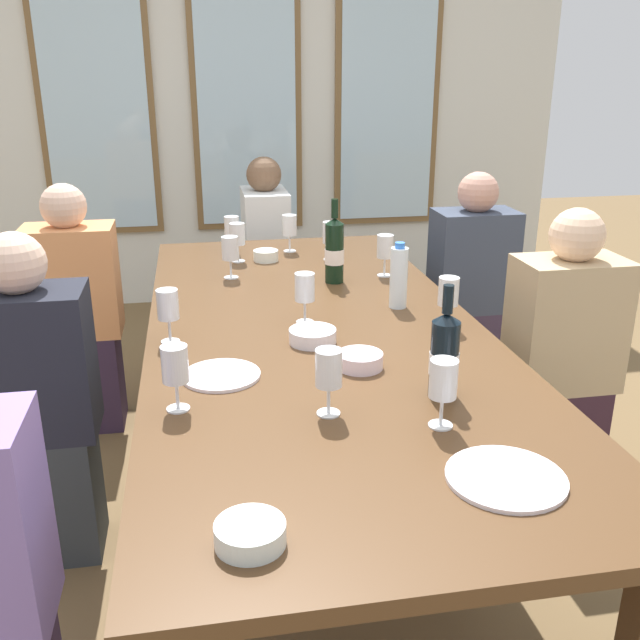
# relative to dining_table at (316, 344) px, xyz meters

# --- Properties ---
(ground_plane) EXTENTS (12.00, 12.00, 0.00)m
(ground_plane) POSITION_rel_dining_table_xyz_m (0.00, 0.00, -0.68)
(ground_plane) COLOR brown
(back_wall_with_windows) EXTENTS (4.31, 0.10, 2.90)m
(back_wall_with_windows) POSITION_rel_dining_table_xyz_m (0.00, 2.67, 0.77)
(back_wall_with_windows) COLOR silver
(back_wall_with_windows) RESTS_ON ground
(dining_table) EXTENTS (1.11, 2.57, 0.74)m
(dining_table) POSITION_rel_dining_table_xyz_m (0.00, 0.00, 0.00)
(dining_table) COLOR #53361E
(dining_table) RESTS_ON ground
(white_plate_0) EXTENTS (0.26, 0.26, 0.01)m
(white_plate_0) POSITION_rel_dining_table_xyz_m (0.24, -0.98, 0.06)
(white_plate_0) COLOR white
(white_plate_0) RESTS_ON dining_table
(white_plate_1) EXTENTS (0.22, 0.22, 0.01)m
(white_plate_1) POSITION_rel_dining_table_xyz_m (-0.33, -0.35, 0.06)
(white_plate_1) COLOR white
(white_plate_1) RESTS_ON dining_table
(wine_bottle_0) EXTENTS (0.08, 0.08, 0.31)m
(wine_bottle_0) POSITION_rel_dining_table_xyz_m (0.24, -0.57, 0.18)
(wine_bottle_0) COLOR black
(wine_bottle_0) RESTS_ON dining_table
(wine_bottle_1) EXTENTS (0.08, 0.08, 0.34)m
(wine_bottle_1) POSITION_rel_dining_table_xyz_m (0.16, 0.50, 0.19)
(wine_bottle_1) COLOR black
(wine_bottle_1) RESTS_ON dining_table
(tasting_bowl_0) EXTENTS (0.15, 0.15, 0.05)m
(tasting_bowl_0) POSITION_rel_dining_table_xyz_m (-0.04, -0.14, 0.08)
(tasting_bowl_0) COLOR white
(tasting_bowl_0) RESTS_ON dining_table
(tasting_bowl_1) EXTENTS (0.13, 0.13, 0.05)m
(tasting_bowl_1) POSITION_rel_dining_table_xyz_m (0.07, -0.35, 0.08)
(tasting_bowl_1) COLOR white
(tasting_bowl_1) RESTS_ON dining_table
(tasting_bowl_2) EXTENTS (0.11, 0.11, 0.05)m
(tasting_bowl_2) POSITION_rel_dining_table_xyz_m (-0.08, 0.88, 0.08)
(tasting_bowl_2) COLOR white
(tasting_bowl_2) RESTS_ON dining_table
(tasting_bowl_3) EXTENTS (0.13, 0.13, 0.04)m
(tasting_bowl_3) POSITION_rel_dining_table_xyz_m (-0.32, -1.10, 0.08)
(tasting_bowl_3) COLOR white
(tasting_bowl_3) RESTS_ON dining_table
(water_bottle) EXTENTS (0.06, 0.06, 0.24)m
(water_bottle) POSITION_rel_dining_table_xyz_m (0.33, 0.15, 0.17)
(water_bottle) COLOR white
(water_bottle) RESTS_ON dining_table
(wine_glass_0) EXTENTS (0.07, 0.07, 0.17)m
(wine_glass_0) POSITION_rel_dining_table_xyz_m (-0.45, -0.53, 0.18)
(wine_glass_0) COLOR white
(wine_glass_0) RESTS_ON dining_table
(wine_glass_1) EXTENTS (0.07, 0.07, 0.17)m
(wine_glass_1) POSITION_rel_dining_table_xyz_m (0.38, 0.55, 0.18)
(wine_glass_1) COLOR white
(wine_glass_1) RESTS_ON dining_table
(wine_glass_2) EXTENTS (0.07, 0.07, 0.17)m
(wine_glass_2) POSITION_rel_dining_table_xyz_m (-0.48, -0.05, 0.18)
(wine_glass_2) COLOR white
(wine_glass_2) RESTS_ON dining_table
(wine_glass_3) EXTENTS (0.07, 0.07, 0.17)m
(wine_glass_3) POSITION_rel_dining_table_xyz_m (0.05, 1.03, 0.18)
(wine_glass_3) COLOR white
(wine_glass_3) RESTS_ON dining_table
(wine_glass_4) EXTENTS (0.07, 0.07, 0.17)m
(wine_glass_4) POSITION_rel_dining_table_xyz_m (-0.21, 1.04, 0.18)
(wine_glass_4) COLOR white
(wine_glass_4) RESTS_ON dining_table
(wine_glass_5) EXTENTS (0.07, 0.07, 0.17)m
(wine_glass_5) POSITION_rel_dining_table_xyz_m (-0.25, 0.64, 0.18)
(wine_glass_5) COLOR white
(wine_glass_5) RESTS_ON dining_table
(wine_glass_6) EXTENTS (0.07, 0.07, 0.17)m
(wine_glass_6) POSITION_rel_dining_table_xyz_m (0.21, 0.84, 0.18)
(wine_glass_6) COLOR white
(wine_glass_6) RESTS_ON dining_table
(wine_glass_7) EXTENTS (0.07, 0.07, 0.17)m
(wine_glass_7) POSITION_rel_dining_table_xyz_m (0.18, -0.73, 0.18)
(wine_glass_7) COLOR white
(wine_glass_7) RESTS_ON dining_table
(wine_glass_8) EXTENTS (0.07, 0.07, 0.17)m
(wine_glass_8) POSITION_rel_dining_table_xyz_m (-0.20, 0.89, 0.18)
(wine_glass_8) COLOR white
(wine_glass_8) RESTS_ON dining_table
(wine_glass_9) EXTENTS (0.07, 0.07, 0.17)m
(wine_glass_9) POSITION_rel_dining_table_xyz_m (-0.03, 0.05, 0.18)
(wine_glass_9) COLOR white
(wine_glass_9) RESTS_ON dining_table
(wine_glass_10) EXTENTS (0.07, 0.07, 0.17)m
(wine_glass_10) POSITION_rel_dining_table_xyz_m (-0.08, -0.62, 0.18)
(wine_glass_10) COLOR white
(wine_glass_10) RESTS_ON dining_table
(wine_glass_11) EXTENTS (0.07, 0.07, 0.17)m
(wine_glass_11) POSITION_rel_dining_table_xyz_m (0.43, -0.08, 0.18)
(wine_glass_11) COLOR white
(wine_glass_11) RESTS_ON dining_table
(seated_person_2) EXTENTS (0.38, 0.24, 1.11)m
(seated_person_2) POSITION_rel_dining_table_xyz_m (-0.92, -0.04, -0.15)
(seated_person_2) COLOR #303739
(seated_person_2) RESTS_ON ground
(seated_person_3) EXTENTS (0.38, 0.24, 1.11)m
(seated_person_3) POSITION_rel_dining_table_xyz_m (0.92, 0.01, -0.15)
(seated_person_3) COLOR #39212D
(seated_person_3) RESTS_ON ground
(seated_person_4) EXTENTS (0.38, 0.24, 1.11)m
(seated_person_4) POSITION_rel_dining_table_xyz_m (-0.92, 0.88, -0.15)
(seated_person_4) COLOR #34243B
(seated_person_4) RESTS_ON ground
(seated_person_5) EXTENTS (0.38, 0.24, 1.11)m
(seated_person_5) POSITION_rel_dining_table_xyz_m (0.92, 0.89, -0.15)
(seated_person_5) COLOR #3A2E43
(seated_person_5) RESTS_ON ground
(seated_person_6) EXTENTS (0.24, 0.38, 1.11)m
(seated_person_6) POSITION_rel_dining_table_xyz_m (0.00, 1.63, -0.15)
(seated_person_6) COLOR #242D31
(seated_person_6) RESTS_ON ground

